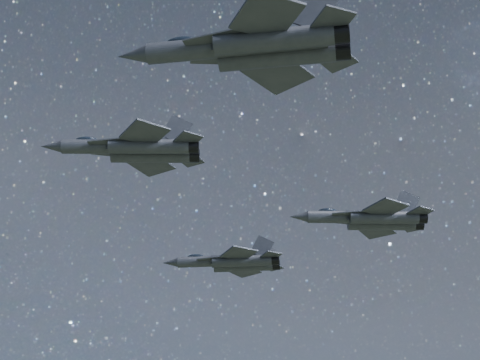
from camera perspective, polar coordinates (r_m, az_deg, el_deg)
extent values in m
cylinder|color=#2B2E36|center=(85.07, -10.13, 2.35)|extent=(7.43, 2.46, 1.54)
cone|color=#2B2E36|center=(85.99, -13.24, 2.34)|extent=(2.52, 1.67, 1.38)
ellipsoid|color=black|center=(85.64, -10.87, 2.78)|extent=(2.46, 1.33, 0.76)
cube|color=#2B2E36|center=(84.34, -6.70, 2.32)|extent=(8.21, 2.50, 1.28)
cylinder|color=#2B2E36|center=(83.23, -6.51, 2.39)|extent=(8.41, 2.58, 1.54)
cylinder|color=#2B2E36|center=(84.95, -6.39, 1.74)|extent=(8.41, 2.58, 1.54)
cylinder|color=black|center=(82.88, -3.38, 2.38)|extent=(1.45, 1.57, 1.42)
cylinder|color=black|center=(84.60, -3.33, 1.73)|extent=(1.45, 1.57, 1.42)
cube|color=#2B2E36|center=(83.59, -9.07, 2.73)|extent=(5.21, 2.64, 0.12)
cube|color=#2B2E36|center=(85.89, -8.84, 1.85)|extent=(5.19, 1.41, 0.12)
cube|color=#2B2E36|center=(81.31, -6.79, 3.33)|extent=(5.17, 5.42, 0.20)
cube|color=#2B2E36|center=(87.13, -6.37, 1.10)|extent=(5.58, 5.65, 0.20)
cube|color=#2B2E36|center=(81.88, -3.70, 2.94)|extent=(3.04, 3.15, 0.15)
cube|color=#2B2E36|center=(85.84, -3.55, 1.44)|extent=(3.30, 3.33, 0.15)
cube|color=#2B2E36|center=(83.70, -4.51, 3.59)|extent=(3.38, 0.87, 3.51)
cube|color=#2B2E36|center=(85.83, -4.41, 2.75)|extent=(3.44, 0.55, 3.51)
cylinder|color=#2B2E36|center=(102.75, -2.60, -5.81)|extent=(6.74, 2.87, 1.39)
cone|color=#2B2E36|center=(103.40, -4.96, -5.88)|extent=(2.37, 1.71, 1.25)
ellipsoid|color=black|center=(103.14, -3.18, -5.48)|extent=(2.28, 1.40, 0.69)
cube|color=#2B2E36|center=(102.22, -0.01, -5.76)|extent=(7.43, 2.98, 1.16)
cylinder|color=#2B2E36|center=(101.22, 0.15, -5.78)|extent=(7.61, 3.07, 1.39)
cylinder|color=#2B2E36|center=(102.88, 0.24, -6.14)|extent=(7.61, 3.07, 1.39)
cylinder|color=black|center=(100.96, 2.48, -5.69)|extent=(1.42, 1.52, 1.28)
cylinder|color=black|center=(102.62, 2.53, -6.05)|extent=(1.42, 1.52, 1.28)
cube|color=#2B2E36|center=(101.40, -1.79, -5.60)|extent=(4.63, 2.80, 0.11)
cube|color=#2B2E36|center=(103.63, -1.63, -6.08)|extent=(4.67, 1.16, 0.11)
cube|color=#2B2E36|center=(99.32, -0.07, -5.24)|extent=(4.44, 4.72, 0.18)
cube|color=#2B2E36|center=(104.95, 0.24, -6.46)|extent=(5.11, 5.11, 0.18)
cube|color=#2B2E36|center=(99.96, 2.23, -5.37)|extent=(2.61, 2.73, 0.13)
cube|color=#2B2E36|center=(103.78, 2.37, -6.20)|extent=(3.02, 3.03, 0.13)
cube|color=#2B2E36|center=(101.46, 1.59, -4.79)|extent=(2.99, 1.09, 3.17)
cube|color=#2B2E36|center=(103.52, 1.68, -5.25)|extent=(3.09, 0.60, 3.17)
cylinder|color=#2B2E36|center=(62.12, -3.01, 9.25)|extent=(8.01, 3.83, 1.66)
cone|color=#2B2E36|center=(63.19, -7.60, 8.78)|extent=(2.87, 2.15, 1.49)
ellipsoid|color=black|center=(62.82, -4.15, 9.73)|extent=(2.74, 1.79, 0.82)
cube|color=#2B2E36|center=(61.37, 2.13, 9.68)|extent=(8.80, 4.01, 1.38)
cylinder|color=#2B2E36|center=(60.21, 2.42, 9.94)|extent=(9.02, 4.13, 1.66)
cylinder|color=#2B2E36|center=(61.91, 2.65, 8.78)|extent=(9.02, 4.13, 1.66)
cylinder|color=black|center=(60.02, 7.13, 10.30)|extent=(1.76, 1.86, 1.53)
cylinder|color=black|center=(61.73, 7.21, 9.11)|extent=(1.76, 1.86, 1.53)
cube|color=#2B2E36|center=(60.61, -1.48, 10.12)|extent=(5.44, 3.59, 0.13)
cube|color=#2B2E36|center=(62.88, -1.02, 8.56)|extent=(5.61, 1.70, 0.13)
cube|color=#2B2E36|center=(58.35, 1.92, 11.58)|extent=(5.11, 5.48, 0.21)
cube|color=#2B2E36|center=(64.12, 2.70, 7.60)|extent=(6.09, 6.05, 0.21)
cube|color=#2B2E36|center=(59.05, 6.65, 11.24)|extent=(2.99, 3.15, 0.16)
cube|color=#2B2E36|center=(62.97, 6.86, 8.51)|extent=(3.61, 3.60, 0.16)
cube|color=#2B2E36|center=(61.07, 5.29, 11.83)|extent=(3.50, 1.50, 3.78)
cube|color=#2B2E36|center=(63.16, 5.46, 10.34)|extent=(3.66, 0.93, 3.78)
cylinder|color=#2B2E36|center=(88.06, 6.94, -2.62)|extent=(6.62, 2.17, 1.37)
cone|color=#2B2E36|center=(87.60, 4.21, -2.62)|extent=(2.24, 1.48, 1.23)
ellipsoid|color=black|center=(88.20, 6.24, -2.23)|extent=(2.19, 1.17, 0.68)
cube|color=#2B2E36|center=(88.77, 9.87, -2.65)|extent=(7.31, 2.20, 1.14)
cylinder|color=#2B2E36|center=(87.89, 10.21, -2.64)|extent=(7.49, 2.28, 1.37)
cylinder|color=#2B2E36|center=(89.46, 10.02, -3.11)|extent=(7.49, 2.28, 1.37)
cylinder|color=black|center=(88.74, 12.78, -2.63)|extent=(1.29, 1.40, 1.26)
cylinder|color=black|center=(90.30, 12.54, -3.09)|extent=(1.29, 1.40, 1.26)
cube|color=#2B2E36|center=(87.18, 8.07, -2.37)|extent=(4.64, 2.34, 0.11)
cube|color=#2B2E36|center=(89.31, 7.86, -3.00)|extent=(4.62, 1.27, 0.11)
cube|color=#2B2E36|center=(86.04, 10.33, -1.96)|extent=(4.62, 4.83, 0.18)
cube|color=#2B2E36|center=(91.40, 9.68, -3.54)|extent=(4.97, 5.04, 0.18)
cube|color=#2B2E36|center=(87.72, 12.70, -2.22)|extent=(2.71, 2.81, 0.13)
cube|color=#2B2E36|center=(91.31, 12.17, -3.29)|extent=(2.94, 2.97, 0.13)
cube|color=#2B2E36|center=(88.89, 11.76, -1.60)|extent=(3.02, 0.76, 3.13)
cube|color=#2B2E36|center=(90.84, 11.49, -2.19)|extent=(3.06, 0.49, 3.13)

